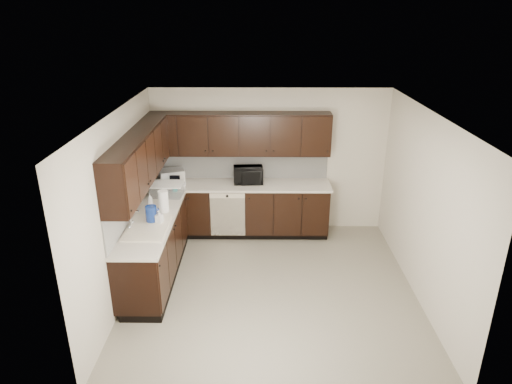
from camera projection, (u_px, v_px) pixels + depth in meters
floor at (271, 288)px, 6.49m from camera, size 4.00×4.00×0.00m
ceiling at (274, 114)px, 5.56m from camera, size 4.00×4.00×0.00m
wall_back at (269, 161)px, 7.88m from camera, size 4.00×0.02×2.50m
wall_left at (122, 207)px, 6.04m from camera, size 0.02×4.00×2.50m
wall_right at (424, 208)px, 6.01m from camera, size 0.02×4.00×2.50m
wall_front at (278, 296)px, 4.17m from camera, size 4.00×0.02×2.50m
lower_cabinets at (208, 227)px, 7.37m from camera, size 3.00×2.80×0.90m
countertop at (206, 198)px, 7.18m from camera, size 3.03×2.83×0.04m
backsplash at (194, 178)px, 7.28m from camera, size 3.00×2.80×0.48m
upper_cabinets at (199, 144)px, 6.96m from camera, size 3.00×2.80×0.70m
dishwasher at (228, 212)px, 7.60m from camera, size 0.58×0.04×0.78m
sink at (148, 232)px, 6.16m from camera, size 0.54×0.82×0.42m
microwave at (248, 175)px, 7.72m from camera, size 0.51×0.37×0.27m
soap_bottle_a at (159, 217)px, 6.25m from camera, size 0.11×0.11×0.19m
soap_bottle_b at (150, 200)px, 6.79m from camera, size 0.10×0.10×0.21m
toaster_oven at (172, 177)px, 7.68m from camera, size 0.47×0.40×0.25m
storage_bin at (167, 190)px, 7.21m from camera, size 0.51×0.39×0.19m
blue_pitcher at (151, 214)px, 6.28m from camera, size 0.20×0.20×0.24m
teal_tumbler at (175, 186)px, 7.37m from camera, size 0.11×0.11×0.18m
paper_towel_roll at (163, 201)px, 6.60m from camera, size 0.18×0.18×0.32m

